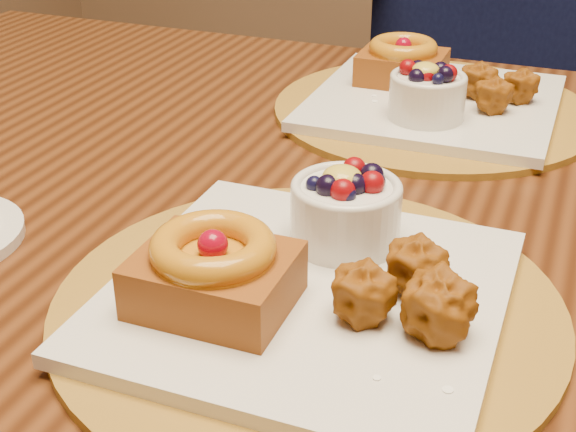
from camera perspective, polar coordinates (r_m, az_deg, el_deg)
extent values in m
cube|color=#321709|center=(0.79, 6.82, 0.68)|extent=(1.60, 0.90, 0.04)
cylinder|color=#321709|center=(1.57, -16.44, -1.41)|extent=(0.06, 0.06, 0.71)
cylinder|color=brown|center=(0.60, 1.40, -6.31)|extent=(0.38, 0.38, 0.01)
cube|color=silver|center=(0.59, 1.42, -5.51)|extent=(0.28, 0.28, 0.01)
cube|color=#4E2707|center=(0.56, -5.25, -4.54)|extent=(0.11, 0.09, 0.04)
torus|color=#A8670A|center=(0.55, -5.37, -2.23)|extent=(0.09, 0.09, 0.02)
sphere|color=maroon|center=(0.55, -5.38, -2.05)|extent=(0.02, 0.02, 0.02)
sphere|color=#874B09|center=(0.58, 9.06, -3.58)|extent=(0.04, 0.04, 0.04)
sphere|color=#874B09|center=(0.55, 5.35, -5.50)|extent=(0.04, 0.04, 0.04)
sphere|color=#874B09|center=(0.54, 10.54, -6.51)|extent=(0.04, 0.04, 0.04)
cylinder|color=silver|center=(0.64, 4.12, 0.10)|extent=(0.09, 0.09, 0.05)
torus|color=silver|center=(0.63, 4.19, 2.07)|extent=(0.09, 0.09, 0.01)
ellipsoid|color=gold|center=(0.62, 3.87, 2.79)|extent=(0.03, 0.03, 0.02)
cylinder|color=brown|center=(0.98, 10.29, 7.43)|extent=(0.38, 0.38, 0.01)
cube|color=silver|center=(0.98, 10.34, 7.98)|extent=(0.28, 0.28, 0.01)
cube|color=#4E2707|center=(1.02, 8.11, 10.44)|extent=(0.10, 0.08, 0.04)
torus|color=#A8670A|center=(1.01, 8.20, 11.80)|extent=(0.08, 0.08, 0.02)
sphere|color=maroon|center=(1.01, 8.21, 11.90)|extent=(0.02, 0.02, 0.02)
sphere|color=#874B09|center=(0.94, 14.37, 8.28)|extent=(0.04, 0.04, 0.04)
sphere|color=#874B09|center=(0.98, 13.35, 9.30)|extent=(0.04, 0.04, 0.04)
sphere|color=#874B09|center=(0.98, 16.17, 8.86)|extent=(0.04, 0.04, 0.04)
cylinder|color=silver|center=(0.90, 9.86, 8.29)|extent=(0.08, 0.08, 0.05)
torus|color=silver|center=(0.90, 9.98, 9.69)|extent=(0.08, 0.08, 0.01)
ellipsoid|color=gold|center=(0.89, 9.77, 10.21)|extent=(0.03, 0.03, 0.02)
cube|color=black|center=(1.65, 13.44, 6.21)|extent=(0.53, 0.53, 0.04)
cylinder|color=black|center=(1.60, 4.23, -4.27)|extent=(0.04, 0.04, 0.48)
cylinder|color=black|center=(1.59, 19.44, -6.37)|extent=(0.04, 0.04, 0.48)
cylinder|color=black|center=(1.97, 6.96, 2.10)|extent=(0.04, 0.04, 0.48)
cylinder|color=black|center=(1.96, 19.27, 0.45)|extent=(0.04, 0.04, 0.48)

